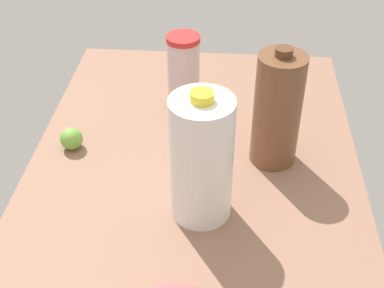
{
  "coord_description": "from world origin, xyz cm",
  "views": [
    {
      "loc": [
        -89.02,
        -7.0,
        81.24
      ],
      "look_at": [
        0.0,
        0.0,
        13.0
      ],
      "focal_mm": 50.0,
      "sensor_mm": 36.0,
      "label": 1
    }
  ],
  "objects_px": {
    "lime_far_back": "(283,91)",
    "lime_loose": "(71,139)",
    "chocolate_milk_jug": "(277,110)",
    "tumbler_cup": "(183,71)",
    "milk_jug": "(201,159)"
  },
  "relations": [
    {
      "from": "milk_jug",
      "to": "tumbler_cup",
      "type": "bearing_deg",
      "value": 10.13
    },
    {
      "from": "tumbler_cup",
      "to": "lime_loose",
      "type": "relative_size",
      "value": 3.72
    },
    {
      "from": "chocolate_milk_jug",
      "to": "lime_loose",
      "type": "height_order",
      "value": "chocolate_milk_jug"
    },
    {
      "from": "milk_jug",
      "to": "chocolate_milk_jug",
      "type": "relative_size",
      "value": 1.01
    },
    {
      "from": "chocolate_milk_jug",
      "to": "lime_far_back",
      "type": "xyz_separation_m",
      "value": [
        0.25,
        -0.04,
        -0.1
      ]
    },
    {
      "from": "lime_far_back",
      "to": "milk_jug",
      "type": "bearing_deg",
      "value": 156.05
    },
    {
      "from": "tumbler_cup",
      "to": "lime_loose",
      "type": "bearing_deg",
      "value": 130.38
    },
    {
      "from": "milk_jug",
      "to": "lime_loose",
      "type": "xyz_separation_m",
      "value": [
        0.19,
        0.32,
        -0.11
      ]
    },
    {
      "from": "milk_jug",
      "to": "lime_loose",
      "type": "bearing_deg",
      "value": 59.63
    },
    {
      "from": "tumbler_cup",
      "to": "lime_far_back",
      "type": "distance_m",
      "value": 0.27
    },
    {
      "from": "milk_jug",
      "to": "lime_far_back",
      "type": "height_order",
      "value": "milk_jug"
    },
    {
      "from": "lime_far_back",
      "to": "lime_loose",
      "type": "distance_m",
      "value": 0.57
    },
    {
      "from": "chocolate_milk_jug",
      "to": "tumbler_cup",
      "type": "distance_m",
      "value": 0.31
    },
    {
      "from": "lime_far_back",
      "to": "lime_loose",
      "type": "height_order",
      "value": "lime_far_back"
    },
    {
      "from": "tumbler_cup",
      "to": "milk_jug",
      "type": "bearing_deg",
      "value": -169.87
    }
  ]
}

